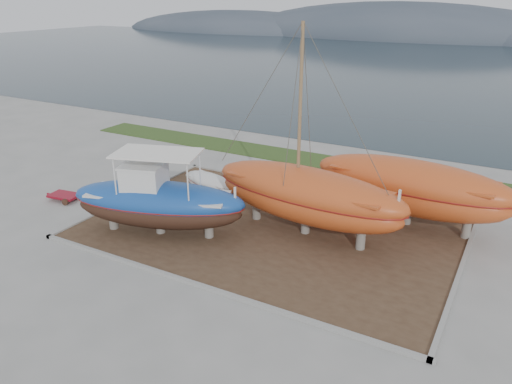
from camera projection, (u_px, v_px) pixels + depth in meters
The scene contains 11 objects.
ground at pixel (228, 265), 22.16m from camera, with size 140.00×140.00×0.00m, color gray.
dirt_patch at pixel (270, 229), 25.38m from camera, with size 18.00×12.00×0.06m, color #422D1E.
curb_frame at pixel (270, 229), 25.37m from camera, with size 18.60×12.60×0.15m, color gray, non-canonical shape.
grass_strip at pixel (347, 165), 34.69m from camera, with size 44.00×3.00×0.08m, color #284219.
sea at pixel (464, 68), 78.85m from camera, with size 260.00×100.00×0.04m, color #16252D, non-canonical shape.
mountain_ridge at pixel (497, 41), 123.39m from camera, with size 200.00×36.00×20.00m, color #333D49, non-canonical shape.
blue_caique at pixel (158, 194), 24.23m from camera, with size 8.73×2.73×4.20m, color #184798, non-canonical shape.
white_dinghy at pixel (211, 186), 29.27m from camera, with size 4.16×1.56×1.25m, color silver, non-canonical shape.
orange_sailboat at pixel (309, 135), 23.13m from camera, with size 10.25×3.02×10.05m, color #B9481C, non-canonical shape.
orange_bare_hull at pixel (410, 194), 25.37m from camera, with size 10.16×3.05×3.33m, color #B9481C, non-canonical shape.
red_trailer at pixel (65, 197), 28.95m from camera, with size 2.58×1.29×0.37m, color maroon, non-canonical shape.
Camera 1 is at (10.50, -16.29, 11.28)m, focal length 35.00 mm.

